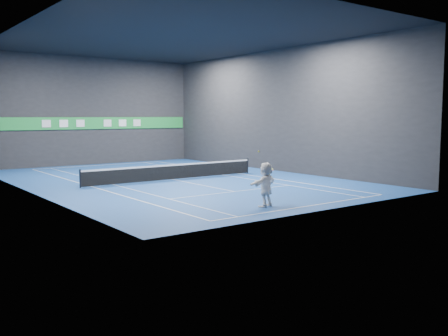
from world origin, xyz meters
TOP-DOWN VIEW (x-y plane):
  - ground at (0.00, 0.00)m, footprint 26.00×26.00m
  - ceiling at (0.00, 0.00)m, footprint 26.00×26.00m
  - wall_back at (0.00, 13.00)m, footprint 18.00×0.10m
  - wall_front at (0.00, -13.00)m, footprint 18.00×0.10m
  - wall_left at (-9.00, 0.00)m, footprint 0.10×26.00m
  - wall_right at (9.00, 0.00)m, footprint 0.10×26.00m
  - baseline_near at (0.00, -11.89)m, footprint 10.98×0.08m
  - baseline_far at (0.00, 11.89)m, footprint 10.98×0.08m
  - sideline_doubles_left at (-5.49, 0.00)m, footprint 0.08×23.78m
  - sideline_doubles_right at (5.49, 0.00)m, footprint 0.08×23.78m
  - sideline_singles_left at (-4.11, 0.00)m, footprint 0.06×23.78m
  - sideline_singles_right at (4.11, 0.00)m, footprint 0.06×23.78m
  - service_line_near at (0.00, -6.40)m, footprint 8.23×0.06m
  - service_line_far at (0.00, 6.40)m, footprint 8.23×0.06m
  - center_service_line at (0.00, 0.00)m, footprint 0.06×12.80m
  - player at (-1.65, -10.81)m, footprint 1.97×1.13m
  - tennis_ball at (-2.03, -10.75)m, footprint 0.07×0.07m
  - tennis_net at (0.00, 0.00)m, footprint 12.50×0.10m
  - sponsor_banner at (0.00, 12.93)m, footprint 17.64×0.11m
  - tennis_racket at (-1.33, -10.77)m, footprint 0.43×0.42m

SIDE VIEW (x-z plane):
  - ground at x=0.00m, z-range 0.00..0.00m
  - baseline_near at x=0.00m, z-range 0.00..0.01m
  - baseline_far at x=0.00m, z-range 0.00..0.01m
  - sideline_doubles_left at x=-5.49m, z-range 0.00..0.01m
  - sideline_doubles_right at x=5.49m, z-range 0.00..0.01m
  - sideline_singles_left at x=-4.11m, z-range 0.00..0.01m
  - sideline_singles_right at x=4.11m, z-range 0.00..0.01m
  - service_line_near at x=0.00m, z-range 0.00..0.01m
  - service_line_far at x=0.00m, z-range 0.00..0.01m
  - center_service_line at x=0.00m, z-range 0.00..0.01m
  - tennis_net at x=0.00m, z-range 0.00..1.07m
  - player at x=-1.65m, z-range 0.00..2.02m
  - tennis_racket at x=-1.33m, z-range 1.41..1.88m
  - tennis_ball at x=-2.03m, z-range 2.48..2.55m
  - sponsor_banner at x=0.00m, z-range 3.00..4.00m
  - wall_back at x=0.00m, z-range 0.00..9.00m
  - wall_front at x=0.00m, z-range 0.00..9.00m
  - wall_left at x=-9.00m, z-range 0.00..9.00m
  - wall_right at x=9.00m, z-range 0.00..9.00m
  - ceiling at x=0.00m, z-range 9.00..9.00m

